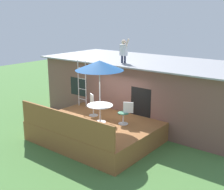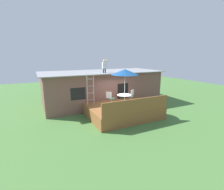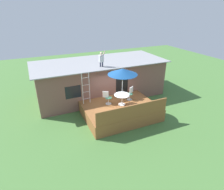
% 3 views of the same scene
% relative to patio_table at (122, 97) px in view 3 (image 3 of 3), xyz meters
% --- Properties ---
extents(ground_plane, '(40.00, 40.00, 0.00)m').
position_rel_patio_table_xyz_m(ground_plane, '(-0.17, 0.11, -1.39)').
color(ground_plane, '#477538').
extents(house, '(10.50, 4.50, 2.91)m').
position_rel_patio_table_xyz_m(house, '(-0.17, 3.71, 0.07)').
color(house, brown).
rests_on(house, ground).
extents(deck, '(4.79, 3.97, 0.80)m').
position_rel_patio_table_xyz_m(deck, '(-0.17, 0.11, -0.99)').
color(deck, brown).
rests_on(deck, ground).
extents(deck_railing, '(4.69, 0.08, 0.90)m').
position_rel_patio_table_xyz_m(deck_railing, '(-0.17, -1.83, -0.14)').
color(deck_railing, brown).
rests_on(deck_railing, deck).
extents(patio_table, '(1.04, 1.04, 0.74)m').
position_rel_patio_table_xyz_m(patio_table, '(0.00, 0.00, 0.00)').
color(patio_table, silver).
rests_on(patio_table, deck).
extents(patio_umbrella, '(1.90, 1.90, 2.54)m').
position_rel_patio_table_xyz_m(patio_umbrella, '(-0.00, -0.00, 1.76)').
color(patio_umbrella, silver).
rests_on(patio_umbrella, deck).
extents(step_ladder, '(0.52, 0.04, 2.20)m').
position_rel_patio_table_xyz_m(step_ladder, '(-2.11, 1.17, 0.51)').
color(step_ladder, silver).
rests_on(step_ladder, deck).
extents(person_figure, '(0.47, 0.20, 1.11)m').
position_rel_patio_table_xyz_m(person_figure, '(-0.52, 2.31, 2.13)').
color(person_figure, '#33384C').
rests_on(person_figure, house).
extents(patio_chair_left, '(0.57, 0.44, 0.92)m').
position_rel_patio_table_xyz_m(patio_chair_left, '(-0.84, 0.51, -0.13)').
color(patio_chair_left, silver).
rests_on(patio_chair_left, deck).
extents(patio_chair_right, '(0.58, 0.44, 0.92)m').
position_rel_patio_table_xyz_m(patio_chair_right, '(0.90, 0.48, -0.13)').
color(patio_chair_right, silver).
rests_on(patio_chair_right, deck).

